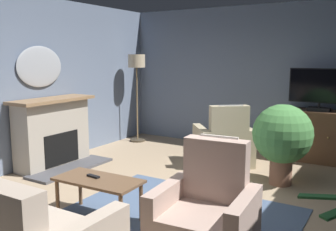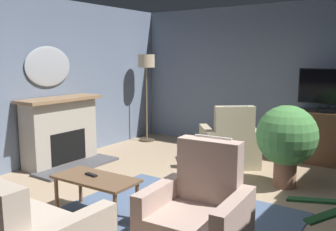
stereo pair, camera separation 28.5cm
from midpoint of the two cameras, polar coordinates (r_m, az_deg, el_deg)
The scene contains 15 objects.
ground_plane at distance 4.72m, azimuth 2.90°, elevation -13.81°, with size 6.30×7.16×0.04m, color tan.
wall_back at distance 7.40m, azimuth 16.80°, elevation 5.43°, with size 6.30×0.10×2.78m, color slate.
wall_left at distance 6.38m, azimuth -19.74°, elevation 4.75°, with size 0.10×7.16×2.78m, color slate.
rug_central at distance 4.51m, azimuth 4.00°, elevation -14.63°, with size 2.57×1.69×0.01m, color slate.
fireplace at distance 6.47m, azimuth -14.88°, elevation -2.58°, with size 0.88×1.47×1.14m.
wall_mirror_oval at distance 6.54m, azimuth -16.70°, elevation 7.22°, with size 0.06×0.91×0.67m, color #B2B7BF.
tv_cabinet at distance 6.92m, azimuth 24.34°, elevation -3.34°, with size 1.15×0.56×0.89m.
television at distance 6.75m, azimuth 24.73°, elevation 3.66°, with size 1.01×0.20×0.73m.
coffee_table at distance 4.30m, azimuth -9.16°, elevation -10.14°, with size 1.01×0.50×0.47m.
tv_remote at distance 4.35m, azimuth -9.86°, elevation -8.97°, with size 0.17×0.05×0.02m, color black.
armchair_near_window at distance 3.63m, azimuth 6.89°, elevation -15.26°, with size 0.95×0.87×1.04m.
armchair_beside_cabinet at distance 6.32m, azimuth 10.72°, elevation -4.60°, with size 1.20×1.19×1.06m.
potted_plant_on_hearth_side at distance 5.44m, azimuth 19.19°, elevation -3.23°, with size 0.84×0.84×1.15m.
cat at distance 5.47m, azimuth -9.16°, elevation -9.43°, with size 0.73×0.22×0.19m.
floor_lamp at distance 7.89m, azimuth -2.30°, elevation 6.78°, with size 0.35×0.35×1.85m.
Camera 2 is at (2.41, -3.62, 1.82)m, focal length 39.72 mm.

